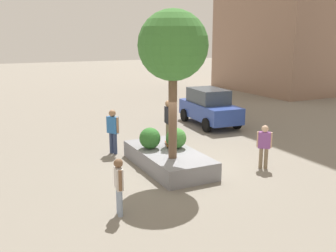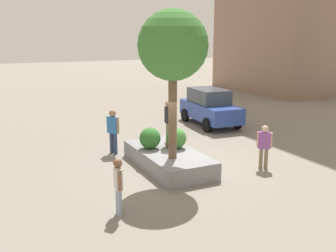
% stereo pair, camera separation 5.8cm
% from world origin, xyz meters
% --- Properties ---
extents(ground_plane, '(120.00, 120.00, 0.00)m').
position_xyz_m(ground_plane, '(0.00, 0.00, 0.00)').
color(ground_plane, gray).
extents(planter_ledge, '(3.95, 1.88, 0.61)m').
position_xyz_m(planter_ledge, '(-0.13, -0.36, 0.30)').
color(planter_ledge, gray).
rests_on(planter_ledge, ground).
extents(plaza_tree, '(2.23, 2.23, 4.78)m').
position_xyz_m(plaza_tree, '(0.63, -0.56, 4.23)').
color(plaza_tree, brown).
rests_on(plaza_tree, planter_ledge).
extents(boxwood_shrub, '(0.74, 0.74, 0.74)m').
position_xyz_m(boxwood_shrub, '(-0.31, 0.06, 0.98)').
color(boxwood_shrub, '#3D7A33').
rests_on(boxwood_shrub, planter_ledge).
extents(hedge_clump, '(0.77, 0.77, 0.77)m').
position_xyz_m(hedge_clump, '(-0.68, -0.81, 0.99)').
color(hedge_clump, '#2D6628').
rests_on(hedge_clump, planter_ledge).
extents(skateboard, '(0.82, 0.47, 0.07)m').
position_xyz_m(skateboard, '(-0.73, -0.03, 0.67)').
color(skateboard, brown).
rests_on(skateboard, planter_ledge).
extents(skateboarder, '(0.55, 0.25, 1.62)m').
position_xyz_m(skateboarder, '(-0.73, -0.03, 1.62)').
color(skateboarder, '#847056').
rests_on(skateboarder, skateboard).
extents(sedan_parked, '(4.17, 2.15, 1.89)m').
position_xyz_m(sedan_parked, '(-5.23, 4.57, 0.96)').
color(sedan_parked, '#2D479E').
rests_on(sedan_parked, ground).
extents(bystander_watching, '(0.41, 0.43, 1.55)m').
position_xyz_m(bystander_watching, '(1.45, 2.61, 0.90)').
color(bystander_watching, '#847056').
rests_on(bystander_watching, ground).
extents(passerby_with_bag, '(0.54, 0.41, 1.77)m').
position_xyz_m(passerby_with_bag, '(-2.57, -1.56, 1.02)').
color(passerby_with_bag, navy).
rests_on(passerby_with_bag, ground).
extents(pedestrian_crossing, '(0.52, 0.24, 1.54)m').
position_xyz_m(pedestrian_crossing, '(2.67, -3.15, 0.89)').
color(pedestrian_crossing, '#8C9EB7').
rests_on(pedestrian_crossing, ground).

